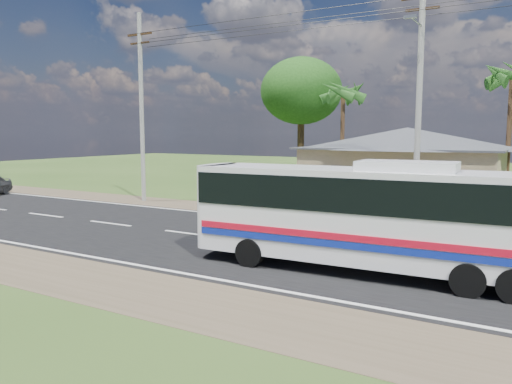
# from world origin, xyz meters

# --- Properties ---
(ground) EXTENTS (120.00, 120.00, 0.00)m
(ground) POSITION_xyz_m (0.00, 0.00, 0.00)
(ground) COLOR #2C4518
(ground) RESTS_ON ground
(road) EXTENTS (120.00, 16.00, 0.03)m
(road) POSITION_xyz_m (0.00, 0.00, 0.01)
(road) COLOR black
(road) RESTS_ON ground
(house) EXTENTS (12.40, 10.00, 5.00)m
(house) POSITION_xyz_m (1.00, 13.00, 2.64)
(house) COLOR #C9AF86
(house) RESTS_ON ground
(utility_poles) EXTENTS (32.80, 2.22, 11.00)m
(utility_poles) POSITION_xyz_m (2.67, 6.49, 5.77)
(utility_poles) COLOR #9E9E99
(utility_poles) RESTS_ON ground
(palm_mid) EXTENTS (2.80, 2.80, 8.20)m
(palm_mid) POSITION_xyz_m (6.00, 15.50, 7.16)
(palm_mid) COLOR #47301E
(palm_mid) RESTS_ON ground
(palm_far) EXTENTS (2.80, 2.80, 7.70)m
(palm_far) POSITION_xyz_m (-4.00, 16.00, 6.68)
(palm_far) COLOR #47301E
(palm_far) RESTS_ON ground
(tree_behind_house) EXTENTS (6.00, 6.00, 9.61)m
(tree_behind_house) POSITION_xyz_m (-8.00, 18.00, 7.12)
(tree_behind_house) COLOR #47301E
(tree_behind_house) RESTS_ON ground
(coach_bus) EXTENTS (10.79, 2.79, 3.32)m
(coach_bus) POSITION_xyz_m (3.69, -1.84, 1.90)
(coach_bus) COLOR silver
(coach_bus) RESTS_ON ground
(motorcycle) EXTENTS (1.58, 0.71, 0.80)m
(motorcycle) POSITION_xyz_m (6.23, 5.51, 0.40)
(motorcycle) COLOR black
(motorcycle) RESTS_ON ground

